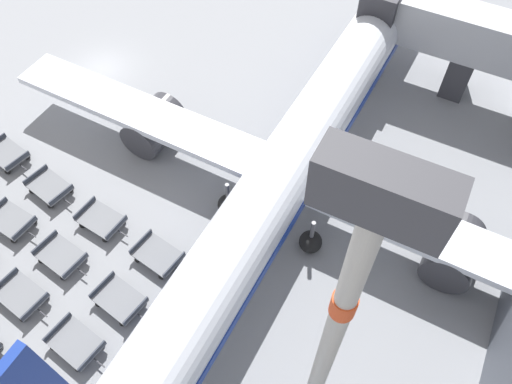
{
  "coord_description": "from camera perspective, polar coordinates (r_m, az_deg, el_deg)",
  "views": [
    {
      "loc": [
        23.5,
        -20.79,
        24.59
      ],
      "look_at": [
        16.17,
        -6.4,
        2.35
      ],
      "focal_mm": 35.0,
      "sensor_mm": 36.0,
      "label": 1
    }
  ],
  "objects": [
    {
      "name": "baggage_dolly_row_mid_a_col_c",
      "position": [
        29.11,
        -25.24,
        -10.66
      ],
      "size": [
        3.33,
        2.1,
        0.92
      ],
      "color": "slate",
      "rests_on": "ground_plane"
    },
    {
      "name": "apron_light_mast",
      "position": [
        13.49,
        7.85,
        -18.33
      ],
      "size": [
        2.0,
        0.7,
        19.55
      ],
      "color": "#ADA89E",
      "rests_on": "ground_plane"
    },
    {
      "name": "baggage_dolly_row_far_col_a",
      "position": [
        35.32,
        -26.55,
        3.86
      ],
      "size": [
        3.35,
        2.2,
        0.92
      ],
      "color": "slate",
      "rests_on": "ground_plane"
    },
    {
      "name": "baggage_dolly_row_far_col_d",
      "position": [
        28.01,
        -11.14,
        -7.12
      ],
      "size": [
        3.33,
        2.11,
        0.92
      ],
      "color": "slate",
      "rests_on": "ground_plane"
    },
    {
      "name": "baggage_dolly_row_far_col_b",
      "position": [
        32.47,
        -22.51,
        0.5
      ],
      "size": [
        3.35,
        2.21,
        0.92
      ],
      "color": "slate",
      "rests_on": "ground_plane"
    },
    {
      "name": "airplane",
      "position": [
        27.96,
        4.45,
        4.01
      ],
      "size": [
        37.63,
        40.64,
        13.31
      ],
      "color": "silver",
      "rests_on": "ground_plane"
    },
    {
      "name": "baggage_dolly_row_mid_b_col_b",
      "position": [
        31.9,
        -26.17,
        -2.97
      ],
      "size": [
        3.3,
        2.01,
        0.92
      ],
      "color": "slate",
      "rests_on": "ground_plane"
    },
    {
      "name": "ground_plane",
      "position": [
        39.86,
        -17.25,
        13.3
      ],
      "size": [
        500.0,
        500.0,
        0.0
      ],
      "primitive_type": "plane",
      "color": "gray"
    },
    {
      "name": "baggage_dolly_row_far_col_c",
      "position": [
        30.01,
        -17.25,
        -3.09
      ],
      "size": [
        3.31,
        2.01,
        0.92
      ],
      "color": "slate",
      "rests_on": "ground_plane"
    },
    {
      "name": "baggage_dolly_row_mid_a_col_d",
      "position": [
        26.99,
        -19.89,
        -15.94
      ],
      "size": [
        3.33,
        2.11,
        0.92
      ],
      "color": "slate",
      "rests_on": "ground_plane"
    },
    {
      "name": "baggage_dolly_row_mid_b_col_c",
      "position": [
        29.46,
        -21.36,
        -6.84
      ],
      "size": [
        3.33,
        2.1,
        0.92
      ],
      "color": "slate",
      "rests_on": "ground_plane"
    },
    {
      "name": "jet_bridge",
      "position": [
        36.78,
        25.7,
        14.19
      ],
      "size": [
        15.6,
        4.19,
        6.49
      ],
      "color": "#B2B5BA",
      "rests_on": "ground_plane"
    },
    {
      "name": "baggage_dolly_row_mid_b_col_d",
      "position": [
        27.27,
        -15.31,
        -11.79
      ],
      "size": [
        3.34,
        2.13,
        0.92
      ],
      "color": "slate",
      "rests_on": "ground_plane"
    }
  ]
}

